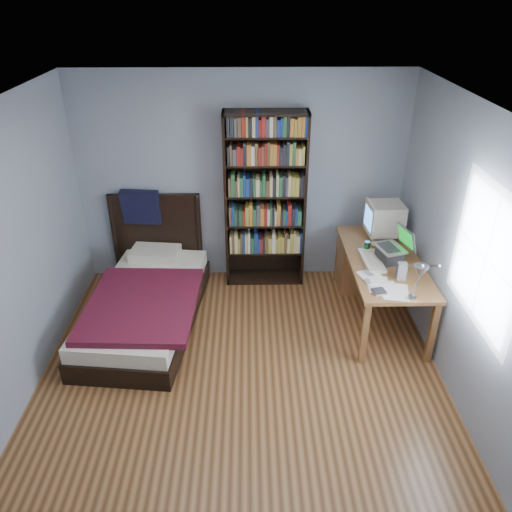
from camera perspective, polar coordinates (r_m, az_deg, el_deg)
name	(u,v)px	position (r m, az deg, el deg)	size (l,w,h in m)	color
room	(242,273)	(3.99, -1.57, -1.90)	(4.20, 4.24, 2.50)	#533118
desk	(371,263)	(5.95, 13.04, -0.79)	(0.75, 1.63, 0.73)	brown
crt_monitor	(384,219)	(5.74, 14.43, 4.14)	(0.39, 0.36, 0.43)	#C0B59F
laptop	(392,252)	(5.34, 15.23, 0.47)	(0.38, 0.36, 0.38)	#2D2D30
desk_lamp	(420,274)	(4.23, 18.23, -1.96)	(0.23, 0.52, 0.61)	#99999E
keyboard	(372,261)	(5.32, 13.09, -0.51)	(0.19, 0.48, 0.03)	beige
speaker	(402,271)	(5.07, 16.32, -1.66)	(0.08, 0.08, 0.17)	gray
soda_can	(367,247)	(5.50, 12.57, 1.07)	(0.06, 0.06, 0.11)	#073416
mouse	(373,243)	(5.67, 13.28, 1.42)	(0.06, 0.10, 0.04)	silver
phone_silver	(368,273)	(5.09, 12.66, -1.96)	(0.05, 0.11, 0.02)	silver
phone_grey	(367,281)	(4.96, 12.61, -2.86)	(0.04, 0.08, 0.02)	gray
external_drive	(379,292)	(4.82, 13.89, -4.00)	(0.11, 0.11, 0.02)	gray
bookshelf	(265,202)	(5.82, 1.05, 6.22)	(0.94, 0.30, 2.08)	black
bed	(147,298)	(5.59, -12.39, -4.77)	(1.25, 2.16, 1.16)	black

